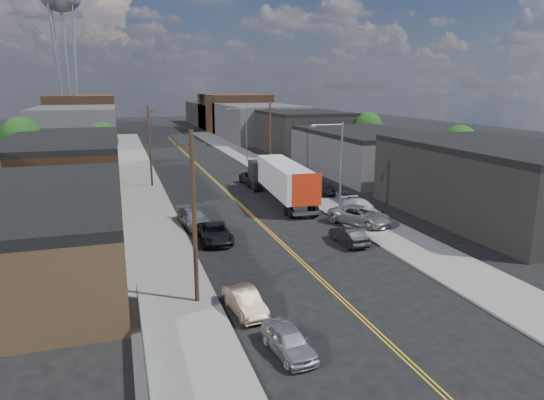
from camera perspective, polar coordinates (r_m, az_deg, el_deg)
ground at (r=77.95m, az=-8.68°, el=4.06°), size 260.00×260.00×0.00m
centerline at (r=63.40m, az=-6.50°, el=2.04°), size 0.32×120.00×0.01m
sidewalk_left at (r=62.29m, az=-15.10°, el=1.53°), size 5.00×140.00×0.15m
sidewalk_right at (r=65.84m, az=1.64°, el=2.60°), size 5.00×140.00×0.15m
warehouse_tan at (r=35.84m, az=-26.75°, el=-3.49°), size 12.00×22.00×5.60m
warehouse_brown at (r=61.00m, az=-23.23°, el=3.75°), size 12.00×26.00×6.60m
industrial_right_a at (r=50.28m, az=25.18°, el=2.02°), size 14.00×22.00×7.10m
industrial_right_b at (r=71.33m, az=10.95°, el=5.61°), size 14.00×24.00×6.10m
industrial_right_c at (r=94.75m, az=3.41°, el=8.12°), size 14.00×22.00×7.60m
skyline_left_a at (r=111.64m, az=-22.02°, el=8.07°), size 16.00×30.00×8.00m
skyline_right_a at (r=115.85m, az=-1.67°, el=9.17°), size 16.00×30.00×8.00m
skyline_left_b at (r=136.47m, az=-21.36°, el=9.32°), size 16.00×26.00×10.00m
skyline_right_b at (r=139.94m, az=-4.56°, el=10.25°), size 16.00×26.00×10.00m
skyline_left_c at (r=156.49m, az=-20.91°, el=9.20°), size 16.00×40.00×7.00m
skyline_right_c at (r=159.52m, az=-6.22°, el=10.04°), size 16.00×40.00×7.00m
water_tower at (r=127.77m, az=-23.60°, el=20.50°), size 9.00×9.00×36.90m
streetlight_near at (r=45.99m, az=7.71°, el=4.48°), size 3.39×0.25×9.00m
streetlight_far at (r=78.82m, az=-3.30°, el=8.20°), size 3.39×0.25×9.00m
utility_pole_left_near at (r=27.26m, az=-9.15°, el=-2.04°), size 1.60×0.26×10.00m
utility_pole_left_far at (r=61.57m, az=-14.17°, el=6.23°), size 1.60×0.26×10.00m
utility_pole_right at (r=67.52m, az=-0.23°, el=7.21°), size 1.60×0.26×10.00m
chainlink_fence at (r=22.73m, az=-14.72°, el=-17.89°), size 0.05×16.00×1.22m
tree_left_mid at (r=72.36m, az=-27.33°, el=6.43°), size 5.10×5.04×8.37m
tree_left_far at (r=78.44m, az=-19.21°, el=6.91°), size 4.35×4.20×6.97m
tree_right_near at (r=67.30m, az=21.20°, el=6.07°), size 4.60×4.48×7.44m
tree_right_far at (r=87.17m, az=11.30°, el=8.35°), size 4.85×4.76×7.91m
semi_truck at (r=52.73m, az=0.78°, el=2.61°), size 3.84×16.97×4.40m
car_left_a at (r=23.57m, az=1.95°, el=-16.22°), size 1.98×3.99×1.31m
car_left_b at (r=27.38m, az=-3.22°, el=-11.81°), size 1.87×4.15×1.32m
car_left_c at (r=39.34m, az=-6.74°, el=-3.87°), size 2.53×5.29×1.45m
car_left_d at (r=44.00m, az=-9.25°, el=-2.08°), size 2.75×5.34×1.48m
car_right_oncoming at (r=38.98m, az=9.00°, el=-4.15°), size 1.67×4.28×1.39m
car_right_lot_a at (r=44.07m, az=10.34°, el=-1.80°), size 5.20×6.42×1.62m
car_right_lot_b at (r=47.03m, az=10.45°, el=-0.94°), size 2.22×5.19×1.49m
car_right_lot_c at (r=55.90m, az=6.07°, el=1.50°), size 2.41×4.76×1.56m
car_ahead_truck at (r=61.33m, az=-2.08°, el=2.51°), size 2.82×5.94×1.64m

